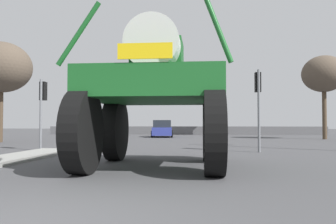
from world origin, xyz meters
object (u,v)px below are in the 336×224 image
at_px(traffic_signal_near_left, 43,99).
at_px(traffic_signal_near_right, 258,92).
at_px(bare_tree_right, 324,74).
at_px(oversize_sprayer, 156,95).
at_px(bare_tree_left, 1,67).
at_px(bare_tree_far_center, 209,96).
at_px(sedan_ahead, 162,129).

distance_m(traffic_signal_near_left, traffic_signal_near_right, 9.60).
bearing_deg(bare_tree_right, traffic_signal_near_left, -142.27).
relative_size(traffic_signal_near_left, traffic_signal_near_right, 0.92).
xyz_separation_m(oversize_sprayer, bare_tree_left, (-11.79, 11.77, 2.87)).
relative_size(oversize_sprayer, bare_tree_far_center, 0.96).
distance_m(bare_tree_left, bare_tree_far_center, 20.83).
distance_m(traffic_signal_near_left, bare_tree_far_center, 23.34).
xyz_separation_m(bare_tree_left, bare_tree_far_center, (13.83, 15.56, -0.70)).
height_order(oversize_sprayer, bare_tree_right, bare_tree_right).
relative_size(sedan_ahead, traffic_signal_near_right, 1.21).
distance_m(sedan_ahead, bare_tree_far_center, 8.05).
bearing_deg(bare_tree_far_center, bare_tree_right, -45.96).
distance_m(sedan_ahead, traffic_signal_near_left, 16.52).
distance_m(sedan_ahead, traffic_signal_near_right, 17.22).
bearing_deg(bare_tree_right, bare_tree_far_center, 134.04).
bearing_deg(traffic_signal_near_right, oversize_sprayer, -123.86).
relative_size(oversize_sprayer, traffic_signal_near_right, 1.51).
relative_size(sedan_ahead, bare_tree_far_center, 0.77).
bearing_deg(traffic_signal_near_right, bare_tree_right, 61.31).
bearing_deg(bare_tree_left, oversize_sprayer, -44.96).
xyz_separation_m(traffic_signal_near_right, bare_tree_right, (7.05, 12.88, 2.49)).
bearing_deg(traffic_signal_near_left, bare_tree_left, 132.93).
distance_m(traffic_signal_near_right, bare_tree_left, 16.85).
relative_size(oversize_sprayer, bare_tree_right, 0.81).
xyz_separation_m(sedan_ahead, bare_tree_right, (13.03, -3.15, 4.33)).
height_order(traffic_signal_near_left, bare_tree_right, bare_tree_right).
bearing_deg(bare_tree_right, sedan_ahead, 166.39).
bearing_deg(sedan_ahead, bare_tree_far_center, -41.81).
relative_size(bare_tree_left, bare_tree_right, 1.01).
bearing_deg(sedan_ahead, bare_tree_left, 130.73).
relative_size(sedan_ahead, traffic_signal_near_left, 1.32).
relative_size(traffic_signal_near_left, bare_tree_right, 0.49).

